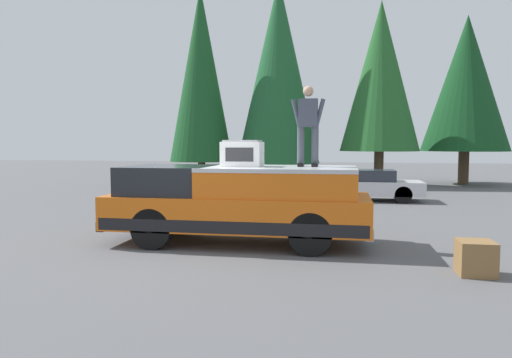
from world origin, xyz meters
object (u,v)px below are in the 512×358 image
compressor_unit (242,153)px  person_on_truck_bed (308,124)px  pickup_truck (238,203)px  wooden_crate (476,258)px  parked_car_silver (366,185)px

compressor_unit → person_on_truck_bed: bearing=-83.1°
pickup_truck → wooden_crate: size_ratio=9.89×
compressor_unit → wooden_crate: 4.89m
pickup_truck → wooden_crate: pickup_truck is taller
parked_car_silver → wooden_crate: size_ratio=7.32×
compressor_unit → person_on_truck_bed: 1.52m
pickup_truck → compressor_unit: 1.06m
compressor_unit → parked_car_silver: bearing=-20.1°
wooden_crate → person_on_truck_bed: bearing=55.7°
person_on_truck_bed → wooden_crate: bearing=-124.3°
person_on_truck_bed → wooden_crate: (-1.95, -2.87, -2.27)m
compressor_unit → parked_car_silver: size_ratio=0.20×
pickup_truck → person_on_truck_bed: size_ratio=3.28×
person_on_truck_bed → wooden_crate: person_on_truck_bed is taller
pickup_truck → parked_car_silver: pickup_truck is taller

